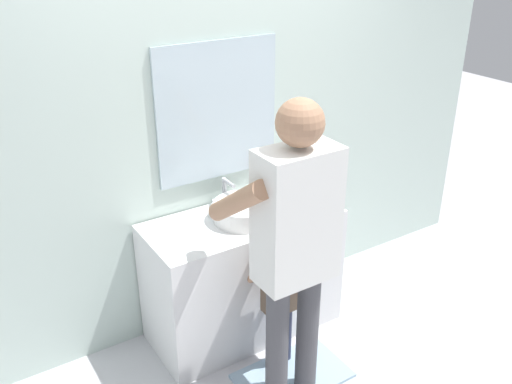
% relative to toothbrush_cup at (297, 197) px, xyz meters
% --- Properties ---
extents(ground_plane, '(14.00, 14.00, 0.00)m').
position_rel_toothbrush_cup_xyz_m(ground_plane, '(-0.38, -0.27, -0.87)').
color(ground_plane, silver).
extents(back_wall, '(4.40, 0.10, 2.70)m').
position_rel_toothbrush_cup_xyz_m(back_wall, '(-0.38, 0.35, 0.48)').
color(back_wall, silver).
rests_on(back_wall, ground).
extents(vanity_cabinet, '(1.19, 0.54, 0.81)m').
position_rel_toothbrush_cup_xyz_m(vanity_cabinet, '(-0.38, 0.03, -0.46)').
color(vanity_cabinet, white).
rests_on(vanity_cabinet, ground).
extents(sink_basin, '(0.37, 0.37, 0.11)m').
position_rel_toothbrush_cup_xyz_m(sink_basin, '(-0.38, 0.01, 0.00)').
color(sink_basin, white).
rests_on(sink_basin, vanity_cabinet).
extents(faucet, '(0.18, 0.14, 0.18)m').
position_rel_toothbrush_cup_xyz_m(faucet, '(-0.38, 0.24, 0.03)').
color(faucet, '#B7BABF').
rests_on(faucet, vanity_cabinet).
extents(toothbrush_cup, '(0.07, 0.07, 0.21)m').
position_rel_toothbrush_cup_xyz_m(toothbrush_cup, '(0.00, 0.00, 0.00)').
color(toothbrush_cup, '#D86666').
rests_on(toothbrush_cup, vanity_cabinet).
extents(bath_mat, '(0.64, 0.40, 0.02)m').
position_rel_toothbrush_cup_xyz_m(bath_mat, '(-0.38, -0.52, -0.86)').
color(bath_mat, '#99B7CC').
rests_on(bath_mat, ground).
extents(child_toddler, '(0.27, 0.27, 0.88)m').
position_rel_toothbrush_cup_xyz_m(child_toddler, '(-0.38, -0.37, -0.35)').
color(child_toddler, '#2D334C').
rests_on(child_toddler, ground).
extents(adult_parent, '(0.54, 0.56, 1.73)m').
position_rel_toothbrush_cup_xyz_m(adult_parent, '(-0.47, -0.61, 0.17)').
color(adult_parent, '#47474C').
rests_on(adult_parent, ground).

